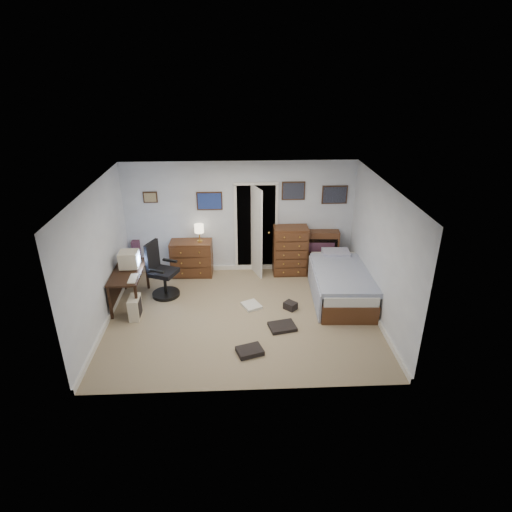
{
  "coord_description": "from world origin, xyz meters",
  "views": [
    {
      "loc": [
        -0.07,
        -6.87,
        4.4
      ],
      "look_at": [
        0.27,
        0.3,
        1.1
      ],
      "focal_mm": 30.0,
      "sensor_mm": 36.0,
      "label": 1
    }
  ],
  "objects_px": {
    "office_chair": "(162,275)",
    "low_dresser": "(192,258)",
    "bed": "(340,283)",
    "computer_desk": "(124,278)",
    "tall_dresser": "(290,251)"
  },
  "relations": [
    {
      "from": "office_chair",
      "to": "low_dresser",
      "type": "distance_m",
      "value": 1.04
    },
    {
      "from": "bed",
      "to": "computer_desk",
      "type": "bearing_deg",
      "value": -176.9
    },
    {
      "from": "computer_desk",
      "to": "bed",
      "type": "xyz_separation_m",
      "value": [
        4.27,
        0.03,
        -0.22
      ]
    },
    {
      "from": "computer_desk",
      "to": "tall_dresser",
      "type": "relative_size",
      "value": 1.11
    },
    {
      "from": "office_chair",
      "to": "bed",
      "type": "bearing_deg",
      "value": 18.36
    },
    {
      "from": "low_dresser",
      "to": "bed",
      "type": "xyz_separation_m",
      "value": [
        3.07,
        -1.15,
        -0.08
      ]
    },
    {
      "from": "computer_desk",
      "to": "low_dresser",
      "type": "bearing_deg",
      "value": 43.67
    },
    {
      "from": "computer_desk",
      "to": "tall_dresser",
      "type": "xyz_separation_m",
      "value": [
        3.38,
        1.15,
        0.01
      ]
    },
    {
      "from": "low_dresser",
      "to": "office_chair",
      "type": "bearing_deg",
      "value": -117.83
    },
    {
      "from": "tall_dresser",
      "to": "low_dresser",
      "type": "bearing_deg",
      "value": 179.14
    },
    {
      "from": "computer_desk",
      "to": "office_chair",
      "type": "relative_size",
      "value": 1.06
    },
    {
      "from": "low_dresser",
      "to": "bed",
      "type": "relative_size",
      "value": 0.43
    },
    {
      "from": "computer_desk",
      "to": "low_dresser",
      "type": "xyz_separation_m",
      "value": [
        1.19,
        1.18,
        -0.14
      ]
    },
    {
      "from": "computer_desk",
      "to": "bed",
      "type": "height_order",
      "value": "computer_desk"
    },
    {
      "from": "bed",
      "to": "office_chair",
      "type": "bearing_deg",
      "value": 178.78
    }
  ]
}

